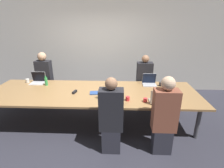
{
  "coord_description": "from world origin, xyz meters",
  "views": [
    {
      "loc": [
        0.57,
        -3.5,
        2.21
      ],
      "look_at": [
        0.42,
        0.1,
        0.87
      ],
      "focal_mm": 28.0,
      "sensor_mm": 36.0,
      "label": 1
    }
  ],
  "objects_px": {
    "cup_far_right": "(161,84)",
    "person_far_right": "(144,81)",
    "stapler": "(75,92)",
    "cup_near_midright": "(128,99)",
    "person_near_right": "(164,117)",
    "person_far_left": "(45,78)",
    "bottle_far_left": "(46,81)",
    "bottle_near_midright": "(100,94)",
    "laptop_far_right": "(149,82)",
    "laptop_near_midright": "(115,99)",
    "laptop_far_left": "(38,80)",
    "laptop_near_right": "(158,99)",
    "person_near_midright": "(111,118)",
    "cup_far_left": "(28,81)",
    "cup_near_right": "(145,100)"
  },
  "relations": [
    {
      "from": "person_near_right",
      "to": "cup_near_midright",
      "type": "bearing_deg",
      "value": -41.94
    },
    {
      "from": "cup_near_midright",
      "to": "cup_near_right",
      "type": "bearing_deg",
      "value": -6.5
    },
    {
      "from": "laptop_near_midright",
      "to": "laptop_far_right",
      "type": "distance_m",
      "value": 1.29
    },
    {
      "from": "person_near_right",
      "to": "laptop_far_right",
      "type": "xyz_separation_m",
      "value": [
        -0.03,
        1.45,
        0.12
      ]
    },
    {
      "from": "cup_far_left",
      "to": "stapler",
      "type": "bearing_deg",
      "value": -24.06
    },
    {
      "from": "cup_near_right",
      "to": "laptop_near_right",
      "type": "bearing_deg",
      "value": -13.1
    },
    {
      "from": "bottle_far_left",
      "to": "person_far_right",
      "type": "relative_size",
      "value": 0.17
    },
    {
      "from": "bottle_near_midright",
      "to": "person_far_right",
      "type": "distance_m",
      "value": 1.63
    },
    {
      "from": "person_near_right",
      "to": "laptop_far_left",
      "type": "distance_m",
      "value": 3.13
    },
    {
      "from": "bottle_near_midright",
      "to": "laptop_far_right",
      "type": "distance_m",
      "value": 1.39
    },
    {
      "from": "person_near_midright",
      "to": "cup_near_right",
      "type": "bearing_deg",
      "value": -141.11
    },
    {
      "from": "person_far_right",
      "to": "laptop_far_left",
      "type": "bearing_deg",
      "value": -171.54
    },
    {
      "from": "person_near_right",
      "to": "laptop_far_right",
      "type": "height_order",
      "value": "person_near_right"
    },
    {
      "from": "person_far_right",
      "to": "stapler",
      "type": "height_order",
      "value": "person_far_right"
    },
    {
      "from": "laptop_near_midright",
      "to": "person_near_right",
      "type": "bearing_deg",
      "value": 152.06
    },
    {
      "from": "laptop_near_right",
      "to": "cup_near_midright",
      "type": "relative_size",
      "value": 3.6
    },
    {
      "from": "laptop_near_midright",
      "to": "stapler",
      "type": "relative_size",
      "value": 2.21
    },
    {
      "from": "laptop_near_right",
      "to": "laptop_near_midright",
      "type": "relative_size",
      "value": 0.89
    },
    {
      "from": "cup_far_left",
      "to": "bottle_near_midright",
      "type": "distance_m",
      "value": 2.09
    },
    {
      "from": "cup_far_right",
      "to": "stapler",
      "type": "xyz_separation_m",
      "value": [
        -1.94,
        -0.51,
        -0.02
      ]
    },
    {
      "from": "person_near_midright",
      "to": "laptop_far_right",
      "type": "bearing_deg",
      "value": -120.27
    },
    {
      "from": "cup_near_right",
      "to": "cup_near_midright",
      "type": "height_order",
      "value": "cup_near_midright"
    },
    {
      "from": "person_far_left",
      "to": "laptop_near_midright",
      "type": "relative_size",
      "value": 4.06
    },
    {
      "from": "cup_far_right",
      "to": "person_near_right",
      "type": "bearing_deg",
      "value": -99.61
    },
    {
      "from": "laptop_near_right",
      "to": "cup_near_midright",
      "type": "xyz_separation_m",
      "value": [
        -0.56,
        0.09,
        -0.04
      ]
    },
    {
      "from": "person_far_right",
      "to": "person_near_right",
      "type": "bearing_deg",
      "value": -87.02
    },
    {
      "from": "bottle_far_left",
      "to": "cup_far_right",
      "type": "height_order",
      "value": "bottle_far_left"
    },
    {
      "from": "person_near_right",
      "to": "person_far_right",
      "type": "relative_size",
      "value": 1.02
    },
    {
      "from": "laptop_far_left",
      "to": "person_far_right",
      "type": "bearing_deg",
      "value": 8.46
    },
    {
      "from": "cup_far_right",
      "to": "person_far_right",
      "type": "bearing_deg",
      "value": 123.86
    },
    {
      "from": "person_near_right",
      "to": "laptop_far_right",
      "type": "bearing_deg",
      "value": -88.84
    },
    {
      "from": "cup_near_right",
      "to": "cup_far_left",
      "type": "xyz_separation_m",
      "value": [
        -2.79,
        0.96,
        0.01
      ]
    },
    {
      "from": "person_far_left",
      "to": "bottle_far_left",
      "type": "bearing_deg",
      "value": -64.12
    },
    {
      "from": "person_near_right",
      "to": "person_near_midright",
      "type": "relative_size",
      "value": 1.02
    },
    {
      "from": "laptop_near_midright",
      "to": "laptop_far_left",
      "type": "bearing_deg",
      "value": -27.62
    },
    {
      "from": "laptop_near_right",
      "to": "person_far_right",
      "type": "distance_m",
      "value": 1.42
    },
    {
      "from": "cup_near_right",
      "to": "person_far_left",
      "type": "xyz_separation_m",
      "value": [
        -2.56,
        1.45,
        -0.07
      ]
    },
    {
      "from": "cup_near_right",
      "to": "person_far_right",
      "type": "distance_m",
      "value": 1.37
    },
    {
      "from": "laptop_near_right",
      "to": "bottle_near_midright",
      "type": "bearing_deg",
      "value": -8.22
    },
    {
      "from": "bottle_near_midright",
      "to": "person_near_midright",
      "type": "bearing_deg",
      "value": -68.17
    },
    {
      "from": "stapler",
      "to": "person_near_right",
      "type": "bearing_deg",
      "value": -11.02
    },
    {
      "from": "laptop_near_right",
      "to": "person_near_right",
      "type": "distance_m",
      "value": 0.46
    },
    {
      "from": "person_near_right",
      "to": "cup_near_midright",
      "type": "height_order",
      "value": "person_near_right"
    },
    {
      "from": "laptop_far_right",
      "to": "stapler",
      "type": "relative_size",
      "value": 2.08
    },
    {
      "from": "laptop_near_midright",
      "to": "bottle_near_midright",
      "type": "height_order",
      "value": "laptop_near_midright"
    },
    {
      "from": "bottle_far_left",
      "to": "stapler",
      "type": "distance_m",
      "value": 0.9
    },
    {
      "from": "bottle_far_left",
      "to": "cup_far_right",
      "type": "distance_m",
      "value": 2.73
    },
    {
      "from": "cup_near_midright",
      "to": "stapler",
      "type": "relative_size",
      "value": 0.55
    },
    {
      "from": "cup_near_right",
      "to": "cup_far_left",
      "type": "height_order",
      "value": "cup_far_left"
    },
    {
      "from": "person_far_left",
      "to": "cup_far_right",
      "type": "bearing_deg",
      "value": -10.7
    }
  ]
}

